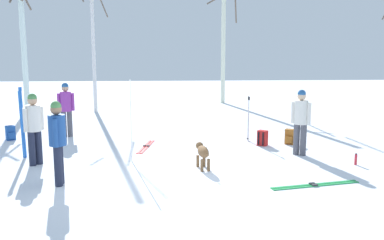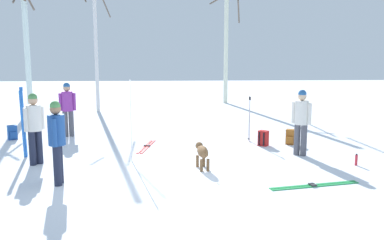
# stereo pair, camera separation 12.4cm
# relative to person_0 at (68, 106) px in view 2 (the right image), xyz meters

# --- Properties ---
(ground_plane) EXTENTS (60.00, 60.00, 0.00)m
(ground_plane) POSITION_rel_person_0_xyz_m (3.17, -4.81, -0.98)
(ground_plane) COLOR white
(person_0) EXTENTS (0.51, 0.34, 1.72)m
(person_0) POSITION_rel_person_0_xyz_m (0.00, 0.00, 0.00)
(person_0) COLOR #4C4C56
(person_0) RESTS_ON ground_plane
(person_1) EXTENTS (0.44, 0.35, 1.72)m
(person_1) POSITION_rel_person_0_xyz_m (6.61, -2.81, 0.00)
(person_1) COLOR #4C4C56
(person_1) RESTS_ON ground_plane
(person_2) EXTENTS (0.38, 0.41, 1.72)m
(person_2) POSITION_rel_person_0_xyz_m (0.02, -3.35, 0.00)
(person_2) COLOR #1E2338
(person_2) RESTS_ON ground_plane
(person_3) EXTENTS (0.34, 0.52, 1.72)m
(person_3) POSITION_rel_person_0_xyz_m (0.95, -4.92, 0.00)
(person_3) COLOR #1E2338
(person_3) RESTS_ON ground_plane
(dog) EXTENTS (0.32, 0.89, 0.57)m
(dog) POSITION_rel_person_0_xyz_m (3.96, -3.92, -0.59)
(dog) COLOR brown
(dog) RESTS_ON ground_plane
(ski_pair_planted_0) EXTENTS (0.04, 0.15, 2.01)m
(ski_pair_planted_0) POSITION_rel_person_0_xyz_m (2.28, -3.22, 0.02)
(ski_pair_planted_0) COLOR white
(ski_pair_planted_0) RESTS_ON ground_plane
(ski_pair_planted_1) EXTENTS (0.07, 0.17, 1.81)m
(ski_pair_planted_1) POSITION_rel_person_0_xyz_m (-0.48, -2.65, -0.08)
(ski_pair_planted_1) COLOR blue
(ski_pair_planted_1) RESTS_ON ground_plane
(ski_pair_lying_0) EXTENTS (1.93, 0.56, 0.05)m
(ski_pair_lying_0) POSITION_rel_person_0_xyz_m (6.13, -5.32, -0.97)
(ski_pair_lying_0) COLOR green
(ski_pair_lying_0) RESTS_ON ground_plane
(ski_pair_lying_1) EXTENTS (0.47, 1.65, 0.05)m
(ski_pair_lying_1) POSITION_rel_person_0_xyz_m (2.55, -1.61, -0.97)
(ski_pair_lying_1) COLOR red
(ski_pair_lying_1) RESTS_ON ground_plane
(ski_poles_0) EXTENTS (0.07, 0.20, 1.35)m
(ski_poles_0) POSITION_rel_person_0_xyz_m (5.61, -1.02, -0.26)
(ski_poles_0) COLOR #B2B2BC
(ski_poles_0) RESTS_ON ground_plane
(backpack_0) EXTENTS (0.33, 0.34, 0.44)m
(backpack_0) POSITION_rel_person_0_xyz_m (6.74, -1.51, -0.77)
(backpack_0) COLOR #99591E
(backpack_0) RESTS_ON ground_plane
(backpack_1) EXTENTS (0.34, 0.35, 0.44)m
(backpack_1) POSITION_rel_person_0_xyz_m (5.91, -1.64, -0.77)
(backpack_1) COLOR red
(backpack_1) RESTS_ON ground_plane
(backpack_2) EXTENTS (0.33, 0.34, 0.44)m
(backpack_2) POSITION_rel_person_0_xyz_m (-1.62, -0.39, -0.77)
(backpack_2) COLOR #1E4C99
(backpack_2) RESTS_ON ground_plane
(water_bottle_0) EXTENTS (0.06, 0.06, 0.28)m
(water_bottle_0) POSITION_rel_person_0_xyz_m (7.65, -3.85, -0.85)
(water_bottle_0) COLOR red
(water_bottle_0) RESTS_ON ground_plane
(birch_tree_1) EXTENTS (1.11, 1.13, 7.36)m
(birch_tree_1) POSITION_rel_person_0_xyz_m (-3.13, 6.02, 2.82)
(birch_tree_1) COLOR silver
(birch_tree_1) RESTS_ON ground_plane
(birch_tree_2) EXTENTS (1.49, 1.42, 7.24)m
(birch_tree_2) POSITION_rel_person_0_xyz_m (0.01, 5.57, 2.76)
(birch_tree_2) COLOR silver
(birch_tree_2) RESTS_ON ground_plane
(birch_tree_3) EXTENTS (1.62, 1.62, 6.64)m
(birch_tree_3) POSITION_rel_person_0_xyz_m (6.16, 8.43, 2.45)
(birch_tree_3) COLOR silver
(birch_tree_3) RESTS_ON ground_plane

